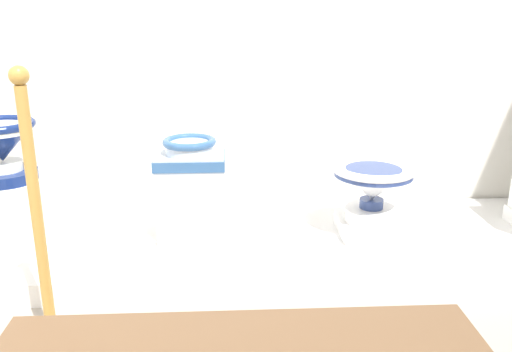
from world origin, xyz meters
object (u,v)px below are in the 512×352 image
(plinth_block_pale_glazed, at_px, (192,225))
(plinth_block_central_ornate, at_px, (370,227))
(antique_toilet_central_ornate, at_px, (373,184))
(plinth_block_squat_floral, at_px, (10,207))
(antique_toilet_squat_floral, at_px, (1,145))
(antique_toilet_pale_glazed, at_px, (191,177))
(stanchion_post_near_left, at_px, (45,278))

(plinth_block_pale_glazed, height_order, plinth_block_central_ornate, plinth_block_pale_glazed)
(plinth_block_pale_glazed, distance_m, antique_toilet_central_ornate, 0.92)
(plinth_block_squat_floral, bearing_deg, plinth_block_pale_glazed, -3.05)
(plinth_block_squat_floral, height_order, antique_toilet_squat_floral, antique_toilet_squat_floral)
(antique_toilet_squat_floral, relative_size, antique_toilet_pale_glazed, 0.84)
(antique_toilet_squat_floral, height_order, plinth_block_pale_glazed, antique_toilet_squat_floral)
(plinth_block_pale_glazed, xyz_separation_m, plinth_block_central_ornate, (0.90, -0.04, -0.01))
(antique_toilet_pale_glazed, distance_m, stanchion_post_near_left, 0.94)
(plinth_block_pale_glazed, xyz_separation_m, stanchion_post_near_left, (-0.46, -0.81, 0.15))
(plinth_block_central_ornate, height_order, stanchion_post_near_left, stanchion_post_near_left)
(plinth_block_squat_floral, xyz_separation_m, stanchion_post_near_left, (0.45, -0.86, 0.05))
(stanchion_post_near_left, bearing_deg, plinth_block_pale_glazed, 60.25)
(plinth_block_pale_glazed, distance_m, antique_toilet_pale_glazed, 0.26)
(antique_toilet_central_ornate, distance_m, stanchion_post_near_left, 1.56)
(antique_toilet_squat_floral, bearing_deg, stanchion_post_near_left, -62.55)
(stanchion_post_near_left, bearing_deg, antique_toilet_central_ornate, 29.41)
(antique_toilet_pale_glazed, height_order, antique_toilet_central_ornate, antique_toilet_pale_glazed)
(stanchion_post_near_left, bearing_deg, plinth_block_central_ornate, 29.41)
(antique_toilet_squat_floral, distance_m, stanchion_post_near_left, 1.00)
(plinth_block_central_ornate, bearing_deg, antique_toilet_pale_glazed, 177.16)
(plinth_block_pale_glazed, relative_size, plinth_block_central_ornate, 1.11)
(antique_toilet_central_ornate, bearing_deg, plinth_block_central_ornate, 0.00)
(plinth_block_squat_floral, xyz_separation_m, plinth_block_pale_glazed, (0.91, -0.05, -0.10))
(antique_toilet_central_ornate, relative_size, stanchion_post_near_left, 0.39)
(plinth_block_pale_glazed, bearing_deg, plinth_block_central_ornate, -2.84)
(antique_toilet_pale_glazed, bearing_deg, antique_toilet_central_ornate, -2.84)
(plinth_block_central_ornate, relative_size, stanchion_post_near_left, 0.30)
(antique_toilet_pale_glazed, relative_size, stanchion_post_near_left, 0.39)
(plinth_block_squat_floral, distance_m, antique_toilet_central_ornate, 1.81)
(plinth_block_squat_floral, bearing_deg, plinth_block_central_ornate, -2.95)
(plinth_block_pale_glazed, relative_size, antique_toilet_central_ornate, 0.86)
(antique_toilet_squat_floral, xyz_separation_m, antique_toilet_central_ornate, (1.80, -0.09, -0.20))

